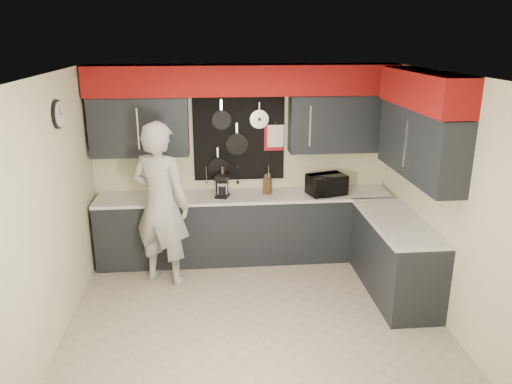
{
  "coord_description": "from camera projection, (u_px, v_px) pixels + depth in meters",
  "views": [
    {
      "loc": [
        -0.44,
        -4.84,
        2.98
      ],
      "look_at": [
        0.06,
        0.5,
        1.26
      ],
      "focal_mm": 35.0,
      "sensor_mm": 36.0,
      "label": 1
    }
  ],
  "objects": [
    {
      "name": "microwave",
      "position": [
        326.0,
        185.0,
        6.6
      ],
      "size": [
        0.56,
        0.45,
        0.27
      ],
      "primitive_type": "imported",
      "rotation": [
        0.0,
        0.0,
        0.28
      ],
      "color": "black",
      "rests_on": "base_cabinets"
    },
    {
      "name": "base_cabinets",
      "position": [
        284.0,
        234.0,
        6.51
      ],
      "size": [
        3.95,
        2.2,
        0.92
      ],
      "color": "black",
      "rests_on": "ground"
    },
    {
      "name": "utensil_crock",
      "position": [
        222.0,
        189.0,
        6.56
      ],
      "size": [
        0.14,
        0.14,
        0.18
      ],
      "primitive_type": "cylinder",
      "color": "white",
      "rests_on": "base_cabinets"
    },
    {
      "name": "knife_block",
      "position": [
        267.0,
        186.0,
        6.63
      ],
      "size": [
        0.13,
        0.13,
        0.22
      ],
      "primitive_type": "cube",
      "rotation": [
        0.0,
        0.0,
        -0.29
      ],
      "color": "#331D10",
      "rests_on": "base_cabinets"
    },
    {
      "name": "coffee_maker",
      "position": [
        222.0,
        185.0,
        6.51
      ],
      "size": [
        0.21,
        0.23,
        0.29
      ],
      "rotation": [
        0.0,
        0.0,
        -0.28
      ],
      "color": "black",
      "rests_on": "base_cabinets"
    },
    {
      "name": "ground",
      "position": [
        254.0,
        313.0,
        5.54
      ],
      "size": [
        4.0,
        4.0,
        0.0
      ],
      "primitive_type": "plane",
      "color": "tan",
      "rests_on": "ground"
    },
    {
      "name": "back_wall_assembly",
      "position": [
        244.0,
        111.0,
        6.44
      ],
      "size": [
        4.0,
        0.36,
        2.6
      ],
      "color": "beige",
      "rests_on": "ground"
    },
    {
      "name": "left_wall_assembly",
      "position": [
        55.0,
        205.0,
        4.97
      ],
      "size": [
        0.05,
        3.5,
        2.6
      ],
      "color": "beige",
      "rests_on": "ground"
    },
    {
      "name": "right_wall_assembly",
      "position": [
        424.0,
        133.0,
        5.36
      ],
      "size": [
        0.36,
        3.5,
        2.6
      ],
      "color": "beige",
      "rests_on": "ground"
    },
    {
      "name": "person",
      "position": [
        161.0,
        204.0,
        5.98
      ],
      "size": [
        0.88,
        0.76,
        2.02
      ],
      "primitive_type": "imported",
      "rotation": [
        0.0,
        0.0,
        2.68
      ],
      "color": "#A0A19E",
      "rests_on": "ground"
    }
  ]
}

